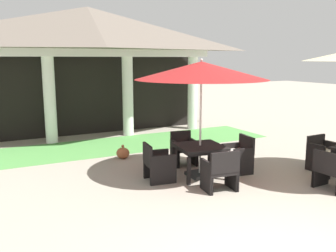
# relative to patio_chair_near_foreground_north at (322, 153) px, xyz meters

# --- Properties ---
(background_pavilion) EXTENTS (8.96, 2.67, 4.22)m
(background_pavilion) POSITION_rel_patio_chair_near_foreground_north_xyz_m (-3.92, 6.01, 2.84)
(background_pavilion) COLOR white
(background_pavilion) RESTS_ON ground
(lawn_strip) EXTENTS (10.76, 2.33, 0.01)m
(lawn_strip) POSITION_rel_patio_chair_near_foreground_north_xyz_m (-3.92, 4.63, -0.40)
(lawn_strip) COLOR #519347
(lawn_strip) RESTS_ON ground
(patio_chair_near_foreground_north) EXTENTS (0.64, 0.53, 0.81)m
(patio_chair_near_foreground_north) POSITION_rel_patio_chair_near_foreground_north_xyz_m (0.00, 0.00, 0.00)
(patio_chair_near_foreground_north) COLOR black
(patio_chair_near_foreground_north) RESTS_ON ground
(patio_chair_near_foreground_west) EXTENTS (0.52, 0.65, 0.81)m
(patio_chair_near_foreground_west) POSITION_rel_patio_chair_near_foreground_north_xyz_m (-0.96, -1.06, -0.01)
(patio_chair_near_foreground_west) COLOR black
(patio_chair_near_foreground_west) RESTS_ON ground
(patio_table_mid_left) EXTENTS (1.12, 1.12, 0.71)m
(patio_table_mid_left) POSITION_rel_patio_chair_near_foreground_north_xyz_m (-2.84, 0.92, 0.22)
(patio_table_mid_left) COLOR black
(patio_table_mid_left) RESTS_ON ground
(patio_umbrella_mid_left) EXTENTS (2.89, 2.89, 2.62)m
(patio_umbrella_mid_left) POSITION_rel_patio_chair_near_foreground_north_xyz_m (-2.84, 0.92, 1.95)
(patio_umbrella_mid_left) COLOR #2D2D2D
(patio_umbrella_mid_left) RESTS_ON ground
(patio_chair_mid_left_north) EXTENTS (0.63, 0.61, 0.82)m
(patio_chair_mid_left_north) POSITION_rel_patio_chair_near_foreground_north_xyz_m (-2.70, 1.89, -0.01)
(patio_chair_mid_left_north) COLOR black
(patio_chair_mid_left_north) RESTS_ON ground
(patio_chair_mid_left_west) EXTENTS (0.66, 0.64, 0.83)m
(patio_chair_mid_left_west) POSITION_rel_patio_chair_near_foreground_north_xyz_m (-3.82, 1.05, -0.02)
(patio_chair_mid_left_west) COLOR black
(patio_chair_mid_left_west) RESTS_ON ground
(patio_chair_mid_left_south) EXTENTS (0.69, 0.58, 0.85)m
(patio_chair_mid_left_south) POSITION_rel_patio_chair_near_foreground_north_xyz_m (-2.97, -0.07, -0.00)
(patio_chair_mid_left_south) COLOR black
(patio_chair_mid_left_south) RESTS_ON ground
(patio_chair_mid_left_east) EXTENTS (0.61, 0.70, 0.85)m
(patio_chair_mid_left_east) POSITION_rel_patio_chair_near_foreground_north_xyz_m (-1.86, 0.78, 0.01)
(patio_chair_mid_left_east) COLOR black
(patio_chair_mid_left_east) RESTS_ON ground
(terracotta_urn) EXTENTS (0.35, 0.35, 0.38)m
(terracotta_urn) POSITION_rel_patio_chair_near_foreground_north_xyz_m (-3.87, 3.11, -0.25)
(terracotta_urn) COLOR #9E5633
(terracotta_urn) RESTS_ON ground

